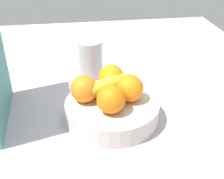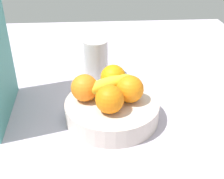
# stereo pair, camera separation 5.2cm
# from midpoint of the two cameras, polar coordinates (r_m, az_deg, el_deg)

# --- Properties ---
(ground_plane) EXTENTS (1.80, 1.40, 0.03)m
(ground_plane) POSITION_cam_midpoint_polar(r_m,az_deg,el_deg) (0.87, 0.05, -5.89)
(ground_plane) COLOR #B7ACBE
(fruit_bowl) EXTENTS (0.27, 0.27, 0.06)m
(fruit_bowl) POSITION_cam_midpoint_polar(r_m,az_deg,el_deg) (0.83, 1.81, -4.12)
(fruit_bowl) COLOR beige
(fruit_bowl) RESTS_ON ground_plane
(orange_front_left) EXTENTS (0.08, 0.08, 0.08)m
(orange_front_left) POSITION_cam_midpoint_polar(r_m,az_deg,el_deg) (0.75, 1.52, -1.98)
(orange_front_left) COLOR orange
(orange_front_left) RESTS_ON fruit_bowl
(orange_front_right) EXTENTS (0.08, 0.08, 0.08)m
(orange_front_right) POSITION_cam_midpoint_polar(r_m,az_deg,el_deg) (0.80, 5.44, 0.05)
(orange_front_right) COLOR orange
(orange_front_right) RESTS_ON fruit_bowl
(orange_center) EXTENTS (0.08, 0.08, 0.08)m
(orange_center) POSITION_cam_midpoint_polar(r_m,az_deg,el_deg) (0.86, 2.00, 2.36)
(orange_center) COLOR orange
(orange_center) RESTS_ON fruit_bowl
(orange_back_left) EXTENTS (0.08, 0.08, 0.08)m
(orange_back_left) POSITION_cam_midpoint_polar(r_m,az_deg,el_deg) (0.80, -3.58, 0.20)
(orange_back_left) COLOR orange
(orange_back_left) RESTS_ON fruit_bowl
(banana_bunch) EXTENTS (0.12, 0.17, 0.06)m
(banana_bunch) POSITION_cam_midpoint_polar(r_m,az_deg,el_deg) (0.82, 0.97, 0.52)
(banana_bunch) COLOR yellow
(banana_bunch) RESTS_ON fruit_bowl
(thermos_tumbler) EXTENTS (0.09, 0.09, 0.14)m
(thermos_tumbler) POSITION_cam_midpoint_polar(r_m,az_deg,el_deg) (1.03, -1.74, 5.90)
(thermos_tumbler) COLOR beige
(thermos_tumbler) RESTS_ON ground_plane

